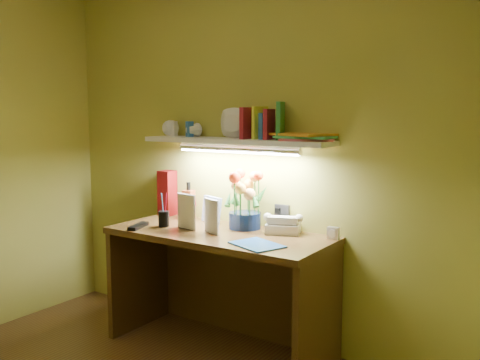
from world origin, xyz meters
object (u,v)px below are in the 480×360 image
Objects in this scene: desk at (219,291)px; desk_clock at (333,233)px; telephone at (283,223)px; whisky_bottle at (189,201)px; flower_bouquet at (245,200)px.

desk_clock is at bearing 19.00° from desk.
telephone is 0.78× the size of whisky_bottle.
flower_bouquet is at bearing 67.58° from desk.
whisky_bottle is (-1.05, -0.03, 0.09)m from desk_clock.
desk is at bearing -26.41° from whisky_bottle.
flower_bouquet is at bearing -177.16° from desk_clock.
whisky_bottle is at bearing 158.05° from telephone.
desk is at bearing -162.86° from desk_clock.
desk_clock is at bearing -14.64° from telephone.
flower_bouquet is (0.07, 0.18, 0.55)m from desk.
desk_clock is (0.66, 0.23, 0.41)m from desk.
desk_clock is at bearing 4.70° from flower_bouquet.
telephone is at bearing -0.65° from whisky_bottle.
desk is at bearing -112.42° from flower_bouquet.
flower_bouquet is 1.77× the size of telephone.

